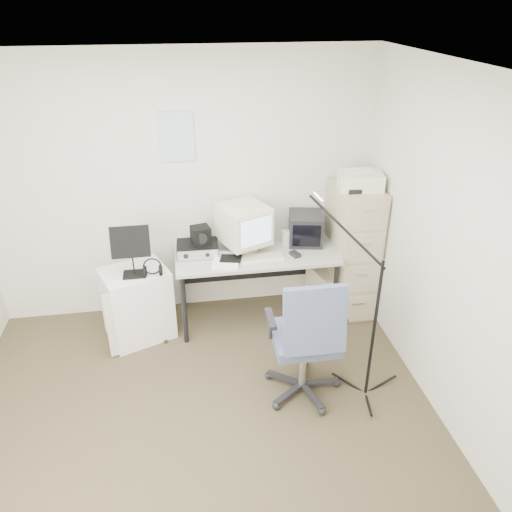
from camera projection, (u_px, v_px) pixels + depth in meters
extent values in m
cube|color=#3E3724|center=(203.00, 437.00, 3.64)|extent=(3.60, 3.60, 0.01)
cube|color=white|center=(178.00, 77.00, 2.47)|extent=(3.60, 3.60, 0.01)
cube|color=beige|center=(183.00, 190.00, 4.62)|extent=(3.60, 0.02, 2.50)
cube|color=beige|center=(464.00, 268.00, 3.31)|extent=(0.02, 3.60, 2.50)
cube|color=white|center=(177.00, 136.00, 4.38)|extent=(0.30, 0.02, 0.44)
cube|color=#C2B48D|center=(351.00, 250.00, 4.85)|extent=(0.40, 0.60, 1.30)
cube|color=beige|center=(361.00, 181.00, 4.47)|extent=(0.43, 0.33, 0.15)
cube|color=#9D9D9D|center=(256.00, 285.00, 4.82)|extent=(1.50, 0.70, 0.73)
cube|color=beige|center=(244.00, 228.00, 4.59)|extent=(0.52, 0.53, 0.43)
cube|color=black|center=(306.00, 228.00, 4.77)|extent=(0.38, 0.39, 0.29)
cube|color=beige|center=(286.00, 238.00, 4.75)|extent=(0.08, 0.08, 0.14)
cube|color=beige|center=(261.00, 258.00, 4.51)|extent=(0.40, 0.16, 0.02)
cube|color=black|center=(295.00, 254.00, 4.57)|extent=(0.10, 0.12, 0.03)
cube|color=black|center=(198.00, 249.00, 4.59)|extent=(0.39, 0.28, 0.11)
cube|color=black|center=(201.00, 235.00, 4.53)|extent=(0.19, 0.18, 0.16)
cube|color=white|center=(227.00, 260.00, 4.48)|extent=(0.30, 0.36, 0.02)
cube|color=beige|center=(323.00, 288.00, 5.08)|extent=(0.28, 0.46, 0.40)
cube|color=#485068|center=(304.00, 335.00, 3.81)|extent=(0.65, 0.65, 1.11)
cube|color=silver|center=(138.00, 304.00, 4.57)|extent=(0.68, 0.62, 0.69)
cube|color=black|center=(132.00, 251.00, 4.23)|extent=(0.35, 0.23, 0.48)
torus|color=black|center=(153.00, 270.00, 4.31)|extent=(0.19, 0.19, 0.03)
cylinder|color=black|center=(377.00, 311.00, 3.67)|extent=(0.03, 0.03, 1.59)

